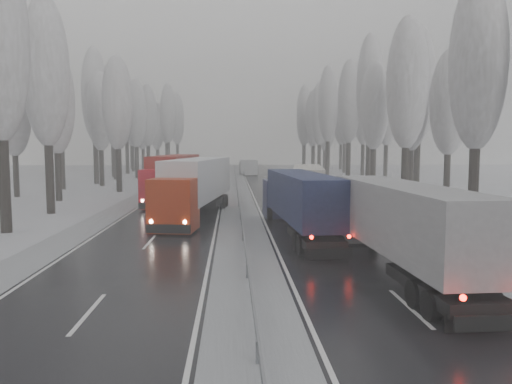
{
  "coord_description": "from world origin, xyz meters",
  "views": [
    {
      "loc": [
        -0.63,
        -15.83,
        5.36
      ],
      "look_at": [
        1.05,
        18.66,
        2.2
      ],
      "focal_mm": 35.0,
      "sensor_mm": 36.0,
      "label": 1
    }
  ],
  "objects": [
    {
      "name": "ground",
      "position": [
        0.0,
        0.0,
        0.0
      ],
      "size": [
        260.0,
        260.0,
        0.0
      ],
      "primitive_type": "plane",
      "color": "silver",
      "rests_on": "ground"
    },
    {
      "name": "tree_73",
      "position": [
        -21.82,
        92.54,
        11.11
      ],
      "size": [
        3.6,
        3.6,
        17.22
      ],
      "color": "black",
      "rests_on": "ground"
    },
    {
      "name": "tree_22",
      "position": [
        17.02,
        45.6,
        10.24
      ],
      "size": [
        3.6,
        3.6,
        15.86
      ],
      "color": "black",
      "rests_on": "ground"
    },
    {
      "name": "tree_19",
      "position": [
        20.02,
        31.03,
        9.42
      ],
      "size": [
        3.6,
        3.6,
        14.57
      ],
      "color": "black",
      "rests_on": "ground"
    },
    {
      "name": "tree_78",
      "position": [
        -17.56,
        115.31,
        12.59
      ],
      "size": [
        3.6,
        3.6,
        19.55
      ],
      "color": "black",
      "rests_on": "ground"
    },
    {
      "name": "tree_75",
      "position": [
        -24.2,
        103.33,
        11.99
      ],
      "size": [
        3.6,
        3.6,
        18.6
      ],
      "color": "black",
      "rests_on": "ground"
    },
    {
      "name": "tree_35",
      "position": [
        24.94,
        100.32,
        11.77
      ],
      "size": [
        3.6,
        3.6,
        18.25
      ],
      "color": "black",
      "rests_on": "ground"
    },
    {
      "name": "tree_63",
      "position": [
        -21.85,
        47.73,
        10.89
      ],
      "size": [
        3.6,
        3.6,
        16.88
      ],
      "color": "black",
      "rests_on": "ground"
    },
    {
      "name": "tree_70",
      "position": [
        -16.33,
        79.19,
        11.03
      ],
      "size": [
        3.6,
        3.6,
        17.09
      ],
      "color": "black",
      "rests_on": "ground"
    },
    {
      "name": "tree_62",
      "position": [
        -13.94,
        43.73,
        10.36
      ],
      "size": [
        3.6,
        3.6,
        16.04
      ],
      "color": "black",
      "rests_on": "ground"
    },
    {
      "name": "tree_27",
      "position": [
        24.72,
        65.27,
        11.36
      ],
      "size": [
        3.6,
        3.6,
        17.62
      ],
      "color": "black",
      "rests_on": "ground"
    },
    {
      "name": "tree_66",
      "position": [
        -18.16,
        62.35,
        9.84
      ],
      "size": [
        3.6,
        3.6,
        15.23
      ],
      "color": "black",
      "rests_on": "ground"
    },
    {
      "name": "tree_67",
      "position": [
        -19.54,
        66.35,
        11.03
      ],
      "size": [
        3.6,
        3.6,
        17.09
      ],
      "color": "black",
      "rests_on": "ground"
    },
    {
      "name": "tree_28",
      "position": [
        16.34,
        71.95,
        12.64
      ],
      "size": [
        3.6,
        3.6,
        19.62
      ],
      "color": "black",
      "rests_on": "ground"
    },
    {
      "name": "tree_65",
      "position": [
        -20.05,
        56.71,
        12.55
      ],
      "size": [
        3.6,
        3.6,
        19.48
      ],
      "color": "black",
      "rests_on": "ground"
    },
    {
      "name": "tree_20",
      "position": [
        17.9,
        35.17,
        10.14
      ],
      "size": [
        3.6,
        3.6,
        15.71
      ],
      "color": "black",
      "rests_on": "ground"
    },
    {
      "name": "tree_31",
      "position": [
        22.48,
        85.7,
        11.97
      ],
      "size": [
        3.6,
        3.6,
        18.58
      ],
      "color": "black",
      "rests_on": "ground"
    },
    {
      "name": "tree_68",
      "position": [
        -16.58,
        69.11,
        10.75
      ],
      "size": [
        3.6,
        3.6,
        16.65
      ],
      "color": "black",
      "rests_on": "ground"
    },
    {
      "name": "tree_76",
      "position": [
        -14.05,
        108.72,
        11.95
      ],
      "size": [
        3.6,
        3.6,
        18.55
      ],
      "color": "black",
      "rests_on": "ground"
    },
    {
      "name": "tree_16",
      "position": [
        15.04,
        15.67,
        10.67
      ],
      "size": [
        3.6,
        3.6,
        16.53
      ],
      "color": "black",
      "rests_on": "ground"
    },
    {
      "name": "tree_30",
      "position": [
        16.56,
        81.7,
        11.52
      ],
      "size": [
        3.6,
        3.6,
        17.86
      ],
      "color": "black",
      "rests_on": "ground"
    },
    {
      "name": "tree_69",
      "position": [
        -21.42,
        73.11,
        12.46
      ],
      "size": [
        3.6,
        3.6,
        19.35
      ],
      "color": "black",
      "rests_on": "ground"
    },
    {
      "name": "tree_26",
      "position": [
        17.56,
        61.27,
        12.1
      ],
      "size": [
        3.6,
        3.6,
        18.78
      ],
      "color": "black",
      "rests_on": "ground"
    },
    {
      "name": "truck_red_white",
      "position": [
        -3.3,
        21.64,
        2.58
      ],
      "size": [
        5.04,
        17.39,
        4.42
      ],
      "rotation": [
        0.0,
        0.0,
        -0.14
      ],
      "color": "#9F2408",
      "rests_on": "ground"
    },
    {
      "name": "shoulder_right",
      "position": [
        10.2,
        30.0,
        0.02
      ],
      "size": [
        2.4,
        200.0,
        0.04
      ],
      "primitive_type": "cube",
      "color": "#A2A6AA",
      "rests_on": "ground"
    },
    {
      "name": "tree_77",
      "position": [
        -19.66,
        112.72,
        9.26
      ],
      "size": [
        3.6,
        3.6,
        14.32
      ],
      "color": "black",
      "rests_on": "ground"
    },
    {
      "name": "tree_34",
      "position": [
        15.73,
        96.32,
        11.37
      ],
      "size": [
        3.6,
        3.6,
        17.63
      ],
      "color": "black",
      "rests_on": "ground"
    },
    {
      "name": "tree_71",
      "position": [
        -21.09,
        83.19,
        12.63
      ],
      "size": [
        3.6,
        3.6,
        19.61
      ],
      "color": "black",
      "rests_on": "ground"
    },
    {
      "name": "tree_21",
      "position": [
        20.12,
        39.17,
        12.0
      ],
      "size": [
        3.6,
        3.6,
        18.62
      ],
      "color": "black",
      "rests_on": "ground"
    },
    {
      "name": "median_guardrail",
      "position": [
        0.0,
        29.99,
        0.6
      ],
      "size": [
        0.12,
        200.0,
        0.76
      ],
      "color": "slate",
      "rests_on": "ground"
    },
    {
      "name": "tree_61",
      "position": [
        -23.52,
        38.2,
        9.02
      ],
      "size": [
        3.6,
        3.6,
        13.95
      ],
      "color": "black",
      "rests_on": "ground"
    },
    {
      "name": "truck_grey_tarp",
      "position": [
        6.21,
        4.84,
        2.24
      ],
      "size": [
        2.98,
        15.08,
        3.85
      ],
      "rotation": [
        0.0,
        0.0,
        0.04
      ],
      "color": "#47474C",
      "rests_on": "ground"
    },
    {
      "name": "tree_74",
      "position": [
        -15.07,
        99.33,
        12.67
      ],
      "size": [
        3.6,
        3.6,
        19.68
      ],
      "color": "black",
      "rests_on": "ground"
    },
    {
      "name": "tree_23",
      "position": [
        23.31,
        49.6,
        8.77
      ],
      "size": [
        3.6,
        3.6,
        13.55
      ],
      "color": "black",
      "rests_on": "ground"
    },
    {
      "name": "tree_58",
      "position": [
        -15.13,
        24.57,
        11.1
      ],
      "size": [
        3.6,
        3.6,
        17.21
      ],
      "color": "black",
      "rests_on": "ground"
    },
    {
      "name": "truck_cream_box",
      "position": [
        5.82,
        26.25,
        2.15
      ],
      "size": [
        4.13,
        14.49,
        3.68
      ],
      "rotation": [
        0.0,
        0.0,
        -0.13
      ],
      "color": "#9F9A8D",
      "rests_on": "ground"
    },
    {
      "name": "tree_24",
      "position": [
        17.9,
        51.02,
        13.19
      ],
      "size": [
        3.6,
        3.6,
        20.49
      ],
      "color": "black",
      "rests_on": "ground"
    },
    {
      "name": "tree_25",
      "position": [
        24.81,
        55.02,
        12.52
      ],
      "size": [
        3.6,
        3.6,
        19.44
      ],
      "color": "black",
      "rests_on": "ground"
    },
    {
      "name": "tree_33",
      "position": [
        19.77,
        93.21,
        9.26
      ],
      "size": [
        3.6,
        3.6,
        14.33
      ],
      "color": "black",
      "rests_on": "ground"
    },
    {
      "name": "tree_29",
      "position": [
        23.71,
        75.95,
        11.67
      ],
      "size": [
        3.6,
        3.6,
        18.11
      ],
      "color": "black",
      "rests_on": "ground"
    },
    {
      "name": "truck_blue_box",
      "position": [
        3.37,
        14.15,
        2.21
      ],
      "size": [
        3.25,
        14.87,
        3.79
      ],
      "rotation": [
        0.0,
        0.0,
        0.06
      ],
      "color": "#1D1F48",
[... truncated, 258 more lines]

